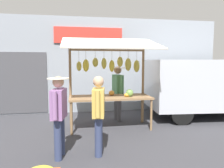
# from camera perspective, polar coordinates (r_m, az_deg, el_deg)

# --- Properties ---
(ground_plane) EXTENTS (40.00, 40.00, 0.00)m
(ground_plane) POSITION_cam_1_polar(r_m,az_deg,el_deg) (6.06, -0.51, -11.55)
(ground_plane) COLOR #38383D
(street_backdrop) EXTENTS (9.00, 0.30, 3.40)m
(street_backdrop) POSITION_cam_1_polar(r_m,az_deg,el_deg) (7.95, -3.63, 5.00)
(street_backdrop) COLOR #8C939E
(street_backdrop) RESTS_ON ground
(market_stall) EXTENTS (2.50, 1.46, 2.50)m
(market_stall) POSITION_cam_1_polar(r_m,az_deg,el_deg) (5.86, -0.41, 3.35)
(market_stall) COLOR olive
(market_stall) RESTS_ON ground
(vendor_with_sunhat) EXTENTS (0.43, 0.71, 1.68)m
(vendor_with_sunhat) POSITION_cam_1_polar(r_m,az_deg,el_deg) (6.64, 1.52, -1.21)
(vendor_with_sunhat) COLOR #4C4C51
(vendor_with_sunhat) RESTS_ON ground
(shopper_in_striped_shirt) EXTENTS (0.30, 0.66, 1.54)m
(shopper_in_striped_shirt) POSITION_cam_1_polar(r_m,az_deg,el_deg) (4.22, -3.57, -6.91)
(shopper_in_striped_shirt) COLOR navy
(shopper_in_striped_shirt) RESTS_ON ground
(shopper_with_ponytail) EXTENTS (0.40, 0.66, 1.55)m
(shopper_with_ponytail) POSITION_cam_1_polar(r_m,az_deg,el_deg) (4.17, -13.88, -6.88)
(shopper_with_ponytail) COLOR navy
(shopper_with_ponytail) RESTS_ON ground
(parked_van) EXTENTS (4.54, 2.21, 1.88)m
(parked_van) POSITION_cam_1_polar(r_m,az_deg,el_deg) (7.82, 24.78, 0.23)
(parked_van) COLOR silver
(parked_van) RESTS_ON ground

